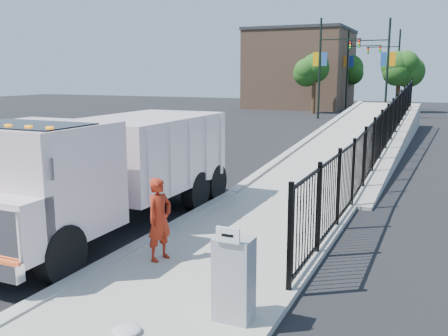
% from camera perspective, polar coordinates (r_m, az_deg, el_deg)
% --- Properties ---
extents(ground, '(120.00, 120.00, 0.00)m').
position_cam_1_polar(ground, '(11.77, -6.64, -7.54)').
color(ground, black).
rests_on(ground, ground).
extents(sidewalk, '(3.55, 12.00, 0.12)m').
position_cam_1_polar(sidewalk, '(9.23, -2.54, -12.35)').
color(sidewalk, '#9E998E').
rests_on(sidewalk, ground).
extents(curb, '(0.30, 12.00, 0.16)m').
position_cam_1_polar(curb, '(10.17, -12.45, -10.24)').
color(curb, '#ADAAA3').
rests_on(curb, ground).
extents(ramp, '(3.95, 24.06, 3.19)m').
position_cam_1_polar(ramp, '(26.11, 15.76, 2.27)').
color(ramp, '#9E998E').
rests_on(ramp, ground).
extents(iron_fence, '(0.10, 28.00, 1.80)m').
position_cam_1_polar(iron_fence, '(21.88, 18.03, 2.95)').
color(iron_fence, black).
rests_on(iron_fence, ground).
extents(truck, '(2.74, 8.13, 2.78)m').
position_cam_1_polar(truck, '(11.94, -13.51, 0.26)').
color(truck, black).
rests_on(truck, ground).
extents(worker, '(0.52, 0.66, 1.62)m').
position_cam_1_polar(worker, '(9.69, -7.37, -5.84)').
color(worker, maroon).
rests_on(worker, sidewalk).
extents(utility_cabinet, '(0.55, 0.40, 1.25)m').
position_cam_1_polar(utility_cabinet, '(7.42, 1.13, -12.57)').
color(utility_cabinet, gray).
rests_on(utility_cabinet, sidewalk).
extents(arrow_sign, '(0.35, 0.04, 0.22)m').
position_cam_1_polar(arrow_sign, '(6.97, 0.45, -7.68)').
color(arrow_sign, white).
rests_on(arrow_sign, utility_cabinet).
extents(debris, '(0.42, 0.42, 0.10)m').
position_cam_1_polar(debris, '(7.42, -11.11, -17.70)').
color(debris, silver).
rests_on(debris, sidewalk).
extents(light_pole_0, '(3.77, 0.22, 8.00)m').
position_cam_1_polar(light_pole_0, '(41.78, 11.31, 11.52)').
color(light_pole_0, black).
rests_on(light_pole_0, ground).
extents(light_pole_1, '(3.78, 0.22, 8.00)m').
position_cam_1_polar(light_pole_1, '(43.19, 17.79, 11.19)').
color(light_pole_1, black).
rests_on(light_pole_1, ground).
extents(light_pole_2, '(3.78, 0.22, 8.00)m').
position_cam_1_polar(light_pole_2, '(52.09, 14.27, 11.22)').
color(light_pole_2, black).
rests_on(light_pole_2, ground).
extents(light_pole_3, '(3.78, 0.22, 8.00)m').
position_cam_1_polar(light_pole_3, '(54.37, 18.95, 10.94)').
color(light_pole_3, black).
rests_on(light_pole_3, ground).
extents(tree_0, '(2.72, 2.72, 5.36)m').
position_cam_1_polar(tree_0, '(46.97, 10.30, 10.95)').
color(tree_0, '#382314').
rests_on(tree_0, ground).
extents(tree_1, '(2.73, 2.73, 5.37)m').
position_cam_1_polar(tree_1, '(50.37, 19.42, 10.50)').
color(tree_1, '#382314').
rests_on(tree_1, ground).
extents(tree_2, '(2.90, 2.90, 5.45)m').
position_cam_1_polar(tree_2, '(57.05, 14.17, 10.75)').
color(tree_2, '#382314').
rests_on(tree_2, ground).
extents(building, '(10.00, 10.00, 8.00)m').
position_cam_1_polar(building, '(55.58, 8.72, 11.00)').
color(building, '#8C664C').
rests_on(building, ground).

